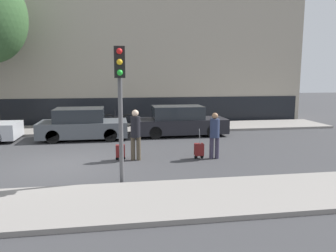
% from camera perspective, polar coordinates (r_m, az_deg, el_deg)
% --- Properties ---
extents(ground_plane, '(80.00, 80.00, 0.00)m').
position_cam_1_polar(ground_plane, '(11.60, -18.02, -6.48)').
color(ground_plane, '#38383A').
extents(sidewalk_near, '(28.00, 2.50, 0.12)m').
position_cam_1_polar(sidewalk_near, '(8.08, -22.15, -13.03)').
color(sidewalk_near, gray).
rests_on(sidewalk_near, ground_plane).
extents(sidewalk_far, '(28.00, 3.00, 0.12)m').
position_cam_1_polar(sidewalk_far, '(18.39, -14.75, -0.57)').
color(sidewalk_far, gray).
rests_on(sidewalk_far, ground_plane).
extents(building_facade, '(28.00, 2.07, 11.48)m').
position_cam_1_polar(building_facade, '(21.52, -14.52, 15.91)').
color(building_facade, '#A89E8C').
rests_on(building_facade, ground_plane).
extents(parked_car_1, '(4.03, 1.92, 1.45)m').
position_cam_1_polar(parked_car_1, '(15.86, -14.68, 0.21)').
color(parked_car_1, '#4C5156').
rests_on(parked_car_1, ground_plane).
extents(parked_car_2, '(4.46, 1.70, 1.47)m').
position_cam_1_polar(parked_car_2, '(16.27, 2.12, 0.74)').
color(parked_car_2, black).
rests_on(parked_car_2, ground_plane).
extents(pedestrian_left, '(0.35, 0.34, 1.79)m').
position_cam_1_polar(pedestrian_left, '(11.50, -5.68, -0.98)').
color(pedestrian_left, '#4C4233').
rests_on(pedestrian_left, ground_plane).
extents(trolley_left, '(0.34, 0.29, 1.08)m').
position_cam_1_polar(trolley_left, '(11.73, -8.30, -4.31)').
color(trolley_left, maroon).
rests_on(trolley_left, ground_plane).
extents(pedestrian_right, '(0.35, 0.34, 1.66)m').
position_cam_1_polar(pedestrian_right, '(11.80, 8.12, -1.18)').
color(pedestrian_right, '#383347').
rests_on(pedestrian_right, ground_plane).
extents(trolley_right, '(0.34, 0.29, 1.09)m').
position_cam_1_polar(trolley_right, '(11.84, 5.42, -4.10)').
color(trolley_right, maroon).
rests_on(trolley_right, ground_plane).
extents(traffic_light, '(0.28, 0.47, 3.71)m').
position_cam_1_polar(traffic_light, '(8.70, -8.35, 6.56)').
color(traffic_light, '#515154').
rests_on(traffic_light, ground_plane).
extents(parked_bicycle, '(1.77, 0.06, 0.96)m').
position_cam_1_polar(parked_bicycle, '(18.41, -8.62, 1.00)').
color(parked_bicycle, black).
rests_on(parked_bicycle, sidewalk_far).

